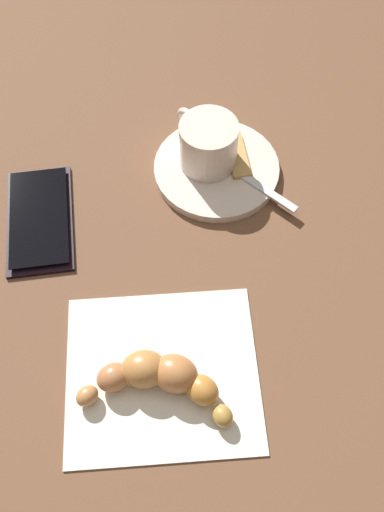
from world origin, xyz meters
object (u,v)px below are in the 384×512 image
Objects in this scene: napkin at (162,373)px; croissant at (159,378)px; sugar_packet at (237,155)px; teaspoon at (229,166)px; espresso_cup at (210,144)px; saucer at (216,169)px; cell_phone at (39,218)px.

croissant is at bearing 172.88° from napkin.
sugar_packet is at bearing -12.92° from napkin.
teaspoon is 0.81× the size of croissant.
espresso_cup is 0.64× the size of teaspoon.
teaspoon is at bearing -110.11° from espresso_cup.
teaspoon is (-0.01, -0.02, -0.03)m from espresso_cup.
espresso_cup is (0.01, 0.01, 0.03)m from saucer.
croissant reaches higher than saucer.
cell_phone is (-0.10, 0.21, -0.01)m from sugar_packet.
napkin is at bearing 168.17° from teaspoon.
napkin is (-0.25, 0.04, -0.00)m from saucer.
sugar_packet reaches higher than saucer.
saucer is at bearing -8.57° from napkin.
teaspoon is 0.81× the size of cell_phone.
teaspoon is 0.25m from napkin.
saucer is 0.26m from croissant.
espresso_cup is 0.52× the size of cell_phone.
cell_phone is at bearing 101.50° from sugar_packet.
croissant is 0.23m from cell_phone.
cell_phone is (-0.08, 0.19, -0.00)m from saucer.
teaspoon is at bearing 138.61° from sugar_packet.
saucer is 1.84× the size of espresso_cup.
sugar_packet reaches higher than napkin.
napkin is at bearing 171.43° from saucer.
teaspoon is 1.87× the size of sugar_packet.
saucer is 2.21× the size of sugar_packet.
saucer is 0.96× the size of cell_phone.
saucer is at bearing 109.89° from sugar_packet.
saucer is 0.04m from espresso_cup.
saucer is at bearing -128.71° from espresso_cup.
sugar_packet is (0.02, -0.02, 0.01)m from saucer.
napkin is at bearing 173.74° from espresso_cup.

